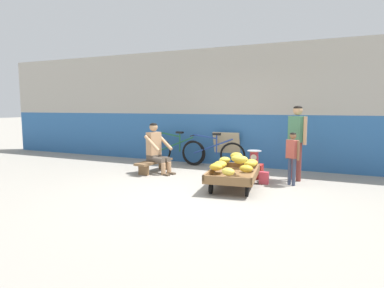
# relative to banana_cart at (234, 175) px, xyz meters

# --- Properties ---
(ground_plane) EXTENTS (80.00, 80.00, 0.00)m
(ground_plane) POSITION_rel_banana_cart_xyz_m (-0.38, -0.61, -0.24)
(ground_plane) COLOR gray
(back_wall) EXTENTS (16.00, 0.30, 3.01)m
(back_wall) POSITION_rel_banana_cart_xyz_m (-0.38, 2.38, 1.27)
(back_wall) COLOR #2D609E
(back_wall) RESTS_ON ground
(banana_cart) EXTENTS (1.02, 1.53, 0.36)m
(banana_cart) POSITION_rel_banana_cart_xyz_m (0.00, 0.00, 0.00)
(banana_cart) COLOR brown
(banana_cart) RESTS_ON ground
(banana_pile) EXTENTS (0.91, 1.41, 0.26)m
(banana_pile) POSITION_rel_banana_cart_xyz_m (-0.01, 0.09, 0.22)
(banana_pile) COLOR gold
(banana_pile) RESTS_ON banana_cart
(low_bench) EXTENTS (0.42, 1.13, 0.27)m
(low_bench) POSITION_rel_banana_cart_xyz_m (-2.11, 0.68, -0.04)
(low_bench) COLOR brown
(low_bench) RESTS_ON ground
(vendor_seated) EXTENTS (0.73, 0.59, 1.14)m
(vendor_seated) POSITION_rel_banana_cart_xyz_m (-2.03, 0.66, 0.33)
(vendor_seated) COLOR tan
(vendor_seated) RESTS_ON ground
(plastic_crate) EXTENTS (0.36, 0.28, 0.30)m
(plastic_crate) POSITION_rel_banana_cart_xyz_m (0.15, 0.99, -0.09)
(plastic_crate) COLOR red
(plastic_crate) RESTS_ON ground
(weighing_scale) EXTENTS (0.30, 0.30, 0.29)m
(weighing_scale) POSITION_rel_banana_cart_xyz_m (0.15, 0.99, 0.21)
(weighing_scale) COLOR #28282D
(weighing_scale) RESTS_ON plastic_crate
(bicycle_near_left) EXTENTS (1.65, 0.48, 0.86)m
(bicycle_near_left) POSITION_rel_banana_cart_xyz_m (-2.19, 2.01, 0.11)
(bicycle_near_left) COLOR black
(bicycle_near_left) RESTS_ON ground
(bicycle_far_left) EXTENTS (1.66, 0.48, 0.86)m
(bicycle_far_left) POSITION_rel_banana_cart_xyz_m (-1.11, 1.87, 0.11)
(bicycle_far_left) COLOR black
(bicycle_far_left) RESTS_ON ground
(sign_board) EXTENTS (0.70, 0.28, 0.87)m
(sign_board) POSITION_rel_banana_cart_xyz_m (-0.84, 2.21, 0.19)
(sign_board) COLOR #C6B289
(sign_board) RESTS_ON ground
(customer_adult) EXTENTS (0.40, 0.36, 1.53)m
(customer_adult) POSITION_rel_banana_cart_xyz_m (0.99, 1.13, 0.71)
(customer_adult) COLOR brown
(customer_adult) RESTS_ON ground
(customer_child) EXTENTS (0.27, 0.23, 1.02)m
(customer_child) POSITION_rel_banana_cart_xyz_m (0.96, 0.66, 0.39)
(customer_child) COLOR #38425B
(customer_child) RESTS_ON ground
(shopping_bag) EXTENTS (0.18, 0.12, 0.24)m
(shopping_bag) POSITION_rel_banana_cart_xyz_m (0.46, 0.55, -0.12)
(shopping_bag) COLOR #D13D4C
(shopping_bag) RESTS_ON ground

